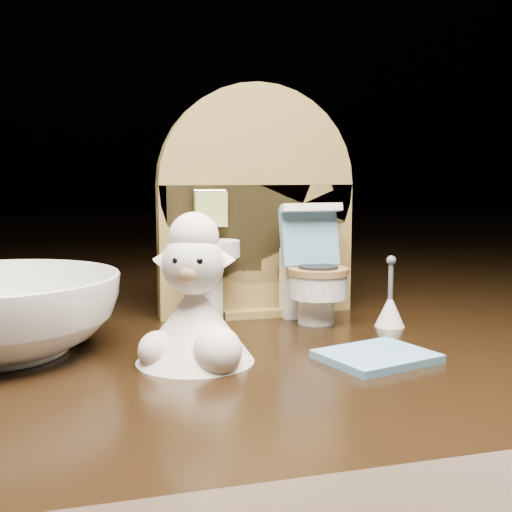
% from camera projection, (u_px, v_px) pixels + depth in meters
% --- Properties ---
extents(backdrop_panel, '(0.13, 0.05, 0.15)m').
position_uv_depth(backdrop_panel, '(255.00, 215.00, 0.42)').
color(backdrop_panel, olive).
rests_on(backdrop_panel, ground).
extents(toy_toilet, '(0.04, 0.05, 0.07)m').
position_uv_depth(toy_toilet, '(312.00, 278.00, 0.41)').
color(toy_toilet, white).
rests_on(toy_toilet, ground).
extents(bath_mat, '(0.06, 0.06, 0.00)m').
position_uv_depth(bath_mat, '(377.00, 356.00, 0.32)').
color(bath_mat, '#6092AF').
rests_on(bath_mat, ground).
extents(toilet_brush, '(0.02, 0.02, 0.04)m').
position_uv_depth(toilet_brush, '(390.00, 308.00, 0.39)').
color(toilet_brush, white).
rests_on(toilet_brush, ground).
extents(plush_lamb, '(0.06, 0.06, 0.08)m').
position_uv_depth(plush_lamb, '(195.00, 310.00, 0.32)').
color(plush_lamb, silver).
rests_on(plush_lamb, ground).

